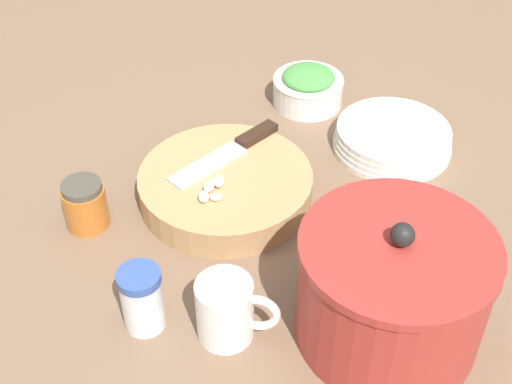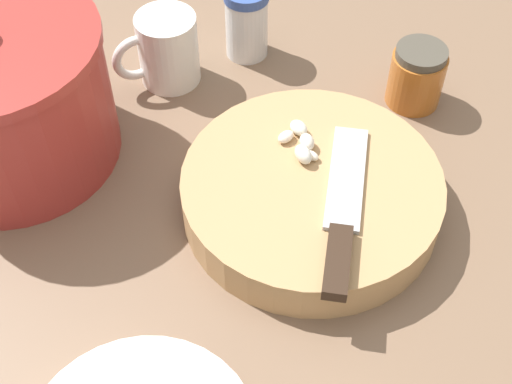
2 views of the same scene
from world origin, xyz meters
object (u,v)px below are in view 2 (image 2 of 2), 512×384
(coffee_mug, at_px, (166,50))
(chef_knife, at_px, (342,216))
(garlic_cloves, at_px, (301,143))
(cutting_board, at_px, (311,194))
(spice_jar, at_px, (247,22))
(honey_jar, at_px, (417,76))
(stock_pot, at_px, (0,98))

(coffee_mug, bearing_deg, chef_knife, -148.25)
(garlic_cloves, xyz_separation_m, coffee_mug, (0.17, 0.14, -0.01))
(cutting_board, distance_m, coffee_mug, 0.26)
(garlic_cloves, distance_m, coffee_mug, 0.22)
(chef_knife, relative_size, spice_jar, 2.28)
(cutting_board, height_order, chef_knife, chef_knife)
(cutting_board, xyz_separation_m, spice_jar, (0.26, 0.05, 0.02))
(cutting_board, height_order, garlic_cloves, garlic_cloves)
(honey_jar, xyz_separation_m, stock_pot, (-0.04, 0.45, 0.04))
(spice_jar, distance_m, stock_pot, 0.30)
(chef_knife, relative_size, stock_pot, 0.90)
(chef_knife, xyz_separation_m, honey_jar, (0.20, -0.12, -0.01))
(chef_knife, bearing_deg, garlic_cloves, 119.88)
(chef_knife, relative_size, garlic_cloves, 3.17)
(garlic_cloves, height_order, spice_jar, spice_jar)
(cutting_board, bearing_deg, coffee_mug, 33.86)
(chef_knife, distance_m, honey_jar, 0.24)
(garlic_cloves, xyz_separation_m, honey_jar, (0.11, -0.15, -0.02))
(coffee_mug, height_order, honey_jar, coffee_mug)
(garlic_cloves, height_order, coffee_mug, coffee_mug)
(chef_knife, bearing_deg, cutting_board, 125.96)
(cutting_board, relative_size, garlic_cloves, 3.99)
(honey_jar, bearing_deg, cutting_board, 137.20)
(coffee_mug, xyz_separation_m, stock_pot, (-0.11, 0.17, 0.03))
(cutting_board, xyz_separation_m, honey_jar, (0.15, -0.14, 0.01))
(spice_jar, height_order, stock_pot, stock_pot)
(coffee_mug, bearing_deg, cutting_board, -146.14)
(cutting_board, xyz_separation_m, coffee_mug, (0.21, 0.14, 0.02))
(chef_knife, distance_m, garlic_cloves, 0.10)
(chef_knife, bearing_deg, honey_jar, 73.51)
(cutting_board, relative_size, honey_jar, 3.54)
(garlic_cloves, distance_m, stock_pot, 0.31)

